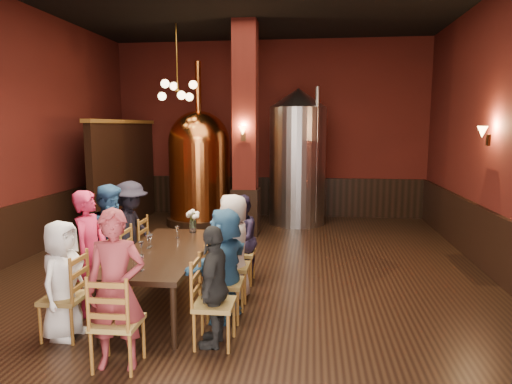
# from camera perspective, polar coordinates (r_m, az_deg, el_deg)

# --- Properties ---
(room) EXTENTS (10.00, 10.02, 4.50)m
(room) POSITION_cam_1_polar(r_m,az_deg,el_deg) (6.98, -2.27, 7.49)
(room) COLOR black
(room) RESTS_ON ground
(wainscot_right) EXTENTS (0.08, 9.90, 1.00)m
(wainscot_right) POSITION_cam_1_polar(r_m,az_deg,el_deg) (7.67, 28.69, -6.69)
(wainscot_right) COLOR black
(wainscot_right) RESTS_ON ground
(wainscot_back) EXTENTS (7.90, 0.08, 1.00)m
(wainscot_back) POSITION_cam_1_polar(r_m,az_deg,el_deg) (12.04, 1.63, -0.53)
(wainscot_back) COLOR black
(wainscot_back) RESTS_ON ground
(wainscot_left) EXTENTS (0.08, 9.90, 1.00)m
(wainscot_left) POSITION_cam_1_polar(r_m,az_deg,el_deg) (8.76, -28.78, -4.92)
(wainscot_left) COLOR black
(wainscot_left) RESTS_ON ground
(column) EXTENTS (0.58, 0.58, 4.50)m
(column) POSITION_cam_1_polar(r_m,az_deg,el_deg) (9.79, -1.32, 7.72)
(column) COLOR #4C1510
(column) RESTS_ON ground
(partition) EXTENTS (0.22, 3.50, 2.40)m
(partition) POSITION_cam_1_polar(r_m,az_deg,el_deg) (11.04, -16.06, 2.00)
(partition) COLOR black
(partition) RESTS_ON ground
(pendant_cluster) EXTENTS (0.90, 0.90, 1.70)m
(pendant_cluster) POSITION_cam_1_polar(r_m,az_deg,el_deg) (10.24, -9.78, 12.39)
(pendant_cluster) COLOR #A57226
(pendant_cluster) RESTS_ON room
(sconce_wall) EXTENTS (0.20, 0.20, 0.36)m
(sconce_wall) POSITION_cam_1_polar(r_m,az_deg,el_deg) (8.17, 27.08, 6.36)
(sconce_wall) COLOR black
(sconce_wall) RESTS_ON room
(sconce_column) EXTENTS (0.20, 0.20, 0.36)m
(sconce_column) POSITION_cam_1_polar(r_m,az_deg,el_deg) (9.50, -1.59, 7.40)
(sconce_column) COLOR black
(sconce_column) RESTS_ON column
(dining_table) EXTENTS (1.04, 2.42, 0.75)m
(dining_table) POSITION_cam_1_polar(r_m,az_deg,el_deg) (6.09, -11.32, -7.68)
(dining_table) COLOR black
(dining_table) RESTS_ON ground
(chair_0) EXTENTS (0.47, 0.47, 0.92)m
(chair_0) POSITION_cam_1_polar(r_m,az_deg,el_deg) (5.61, -22.90, -12.03)
(chair_0) COLOR #936025
(chair_0) RESTS_ON ground
(person_0) EXTENTS (0.48, 0.68, 1.33)m
(person_0) POSITION_cam_1_polar(r_m,az_deg,el_deg) (5.55, -23.02, -10.04)
(person_0) COLOR white
(person_0) RESTS_ON ground
(chair_1) EXTENTS (0.47, 0.47, 0.92)m
(chair_1) POSITION_cam_1_polar(r_m,az_deg,el_deg) (6.17, -19.86, -10.02)
(chair_1) COLOR #936025
(chair_1) RESTS_ON ground
(person_1) EXTENTS (0.39, 0.58, 1.56)m
(person_1) POSITION_cam_1_polar(r_m,az_deg,el_deg) (6.08, -20.01, -7.13)
(person_1) COLOR #B91F47
(person_1) RESTS_ON ground
(chair_2) EXTENTS (0.47, 0.47, 0.92)m
(chair_2) POSITION_cam_1_polar(r_m,az_deg,el_deg) (6.74, -17.40, -8.35)
(chair_2) COLOR #936025
(chair_2) RESTS_ON ground
(person_2) EXTENTS (0.48, 0.80, 1.56)m
(person_2) POSITION_cam_1_polar(r_m,az_deg,el_deg) (6.66, -17.52, -5.72)
(person_2) COLOR #264E80
(person_2) RESTS_ON ground
(chair_3) EXTENTS (0.47, 0.47, 0.92)m
(chair_3) POSITION_cam_1_polar(r_m,az_deg,el_deg) (7.34, -15.32, -6.91)
(chair_3) COLOR #936025
(chair_3) RESTS_ON ground
(person_3) EXTENTS (0.76, 1.08, 1.52)m
(person_3) POSITION_cam_1_polar(r_m,az_deg,el_deg) (7.27, -15.41, -4.64)
(person_3) COLOR black
(person_3) RESTS_ON ground
(chair_4) EXTENTS (0.47, 0.47, 0.92)m
(chair_4) POSITION_cam_1_polar(r_m,az_deg,el_deg) (5.04, -5.22, -13.71)
(chair_4) COLOR #936025
(chair_4) RESTS_ON ground
(person_4) EXTENTS (0.35, 0.78, 1.32)m
(person_4) POSITION_cam_1_polar(r_m,az_deg,el_deg) (4.97, -5.25, -11.59)
(person_4) COLOR black
(person_4) RESTS_ON ground
(chair_5) EXTENTS (0.47, 0.47, 0.92)m
(chair_5) POSITION_cam_1_polar(r_m,az_deg,el_deg) (5.66, -3.87, -11.20)
(chair_5) COLOR #936025
(chair_5) RESTS_ON ground
(person_5) EXTENTS (0.78, 1.34, 1.38)m
(person_5) POSITION_cam_1_polar(r_m,az_deg,el_deg) (5.59, -3.89, -8.97)
(person_5) COLOR #2C5A86
(person_5) RESTS_ON ground
(chair_6) EXTENTS (0.47, 0.47, 0.92)m
(chair_6) POSITION_cam_1_polar(r_m,az_deg,el_deg) (6.28, -2.82, -9.21)
(chair_6) COLOR #936025
(chair_6) RESTS_ON ground
(person_6) EXTENTS (0.50, 0.73, 1.44)m
(person_6) POSITION_cam_1_polar(r_m,az_deg,el_deg) (6.20, -2.84, -6.90)
(person_6) COLOR #BBACA5
(person_6) RESTS_ON ground
(chair_7) EXTENTS (0.47, 0.47, 0.92)m
(chair_7) POSITION_cam_1_polar(r_m,az_deg,el_deg) (6.91, -1.96, -7.56)
(chair_7) COLOR #936025
(chair_7) RESTS_ON ground
(person_7) EXTENTS (0.35, 0.66, 1.33)m
(person_7) POSITION_cam_1_polar(r_m,az_deg,el_deg) (6.86, -1.97, -5.90)
(person_7) COLOR black
(person_7) RESTS_ON ground
(chair_8) EXTENTS (0.47, 0.47, 0.92)m
(chair_8) POSITION_cam_1_polar(r_m,az_deg,el_deg) (4.80, -16.94, -15.25)
(chair_8) COLOR #936025
(chair_8) RESTS_ON ground
(person_8) EXTENTS (0.62, 0.46, 1.57)m
(person_8) POSITION_cam_1_polar(r_m,az_deg,el_deg) (4.68, -17.12, -11.57)
(person_8) COLOR maroon
(person_8) RESTS_ON ground
(copper_kettle) EXTENTS (1.67, 1.67, 3.81)m
(copper_kettle) POSITION_cam_1_polar(r_m,az_deg,el_deg) (10.92, -7.07, 3.21)
(copper_kettle) COLOR black
(copper_kettle) RESTS_ON ground
(steel_vessel) EXTENTS (1.55, 1.55, 3.21)m
(steel_vessel) POSITION_cam_1_polar(r_m,az_deg,el_deg) (10.92, 5.21, 4.37)
(steel_vessel) COLOR #B2B2B7
(steel_vessel) RESTS_ON ground
(rose_vase) EXTENTS (0.21, 0.21, 0.35)m
(rose_vase) POSITION_cam_1_polar(r_m,az_deg,el_deg) (6.92, -7.93, -3.16)
(rose_vase) COLOR white
(rose_vase) RESTS_ON dining_table
(wine_glass_0) EXTENTS (0.07, 0.07, 0.17)m
(wine_glass_0) POSITION_cam_1_polar(r_m,az_deg,el_deg) (5.89, -14.16, -6.85)
(wine_glass_0) COLOR white
(wine_glass_0) RESTS_ON dining_table
(wine_glass_1) EXTENTS (0.07, 0.07, 0.17)m
(wine_glass_1) POSITION_cam_1_polar(r_m,az_deg,el_deg) (5.35, -15.05, -8.41)
(wine_glass_1) COLOR white
(wine_glass_1) RESTS_ON dining_table
(wine_glass_2) EXTENTS (0.07, 0.07, 0.17)m
(wine_glass_2) POSITION_cam_1_polar(r_m,az_deg,el_deg) (5.26, -14.16, -8.66)
(wine_glass_2) COLOR white
(wine_glass_2) RESTS_ON dining_table
(wine_glass_3) EXTENTS (0.07, 0.07, 0.17)m
(wine_glass_3) POSITION_cam_1_polar(r_m,az_deg,el_deg) (6.25, -13.05, -5.92)
(wine_glass_3) COLOR white
(wine_glass_3) RESTS_ON dining_table
(wine_glass_4) EXTENTS (0.07, 0.07, 0.17)m
(wine_glass_4) POSITION_cam_1_polar(r_m,az_deg,el_deg) (5.37, -17.67, -8.47)
(wine_glass_4) COLOR white
(wine_glass_4) RESTS_ON dining_table
(wine_glass_5) EXTENTS (0.07, 0.07, 0.17)m
(wine_glass_5) POSITION_cam_1_polar(r_m,az_deg,el_deg) (6.18, -13.33, -6.10)
(wine_glass_5) COLOR white
(wine_glass_5) RESTS_ON dining_table
(wine_glass_6) EXTENTS (0.07, 0.07, 0.17)m
(wine_glass_6) POSITION_cam_1_polar(r_m,az_deg,el_deg) (6.65, -9.80, -4.98)
(wine_glass_6) COLOR white
(wine_glass_6) RESTS_ON dining_table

